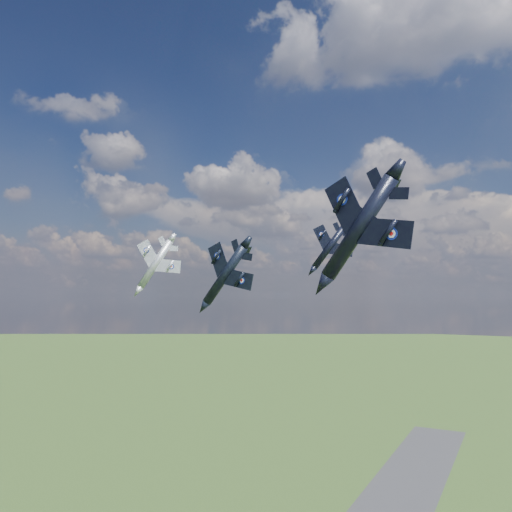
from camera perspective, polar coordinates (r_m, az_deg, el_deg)
The scene contains 4 objects.
jet_lead_navy at distance 75.40m, azimuth -3.53°, elevation -2.13°, with size 10.58×14.75×3.05m, color black, non-canonical shape.
jet_right_navy at distance 46.95m, azimuth 11.69°, elevation 3.15°, with size 10.68×14.90×3.08m, color black, non-canonical shape.
jet_high_navy at distance 96.32m, azimuth 8.38°, elevation 1.01°, with size 9.43×13.15×2.72m, color black, non-canonical shape.
jet_left_silver at distance 95.41m, azimuth -11.42°, elevation -0.89°, with size 10.13×14.12×2.92m, color #999DA3, non-canonical shape.
Camera 1 is at (43.93, -60.91, 77.48)m, focal length 35.00 mm.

